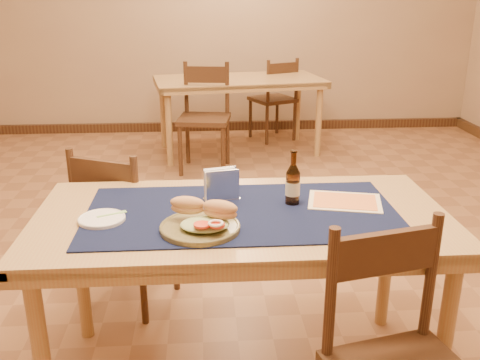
{
  "coord_description": "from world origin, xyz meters",
  "views": [
    {
      "loc": [
        -0.14,
        -2.7,
        1.56
      ],
      "look_at": [
        0.0,
        -0.7,
        0.85
      ],
      "focal_mm": 40.0,
      "sensor_mm": 36.0,
      "label": 1
    }
  ],
  "objects": [
    {
      "name": "chair_back_far",
      "position": [
        0.64,
        3.01,
        0.47
      ],
      "size": [
        0.55,
        0.55,
        0.9
      ],
      "color": "#412B17",
      "rests_on": "ground"
    },
    {
      "name": "napkin_holder",
      "position": [
        -0.07,
        -0.66,
        0.82
      ],
      "size": [
        0.15,
        0.08,
        0.13
      ],
      "color": "silver",
      "rests_on": "placemat"
    },
    {
      "name": "placemat",
      "position": [
        0.0,
        -0.8,
        0.75
      ],
      "size": [
        1.2,
        0.6,
        0.01
      ],
      "primitive_type": "cube",
      "color": "#0E1236",
      "rests_on": "main_table"
    },
    {
      "name": "fork",
      "position": [
        -0.49,
        -0.82,
        0.77
      ],
      "size": [
        0.11,
        0.06,
        0.0
      ],
      "color": "#9FE07B",
      "rests_on": "side_plate"
    },
    {
      "name": "menu_card",
      "position": [
        0.42,
        -0.73,
        0.76
      ],
      "size": [
        0.33,
        0.27,
        0.01
      ],
      "color": "beige",
      "rests_on": "placemat"
    },
    {
      "name": "room",
      "position": [
        0.0,
        0.0,
        1.4
      ],
      "size": [
        6.04,
        7.04,
        2.84
      ],
      "color": "#936440",
      "rests_on": "ground"
    },
    {
      "name": "chair_main_far",
      "position": [
        -0.55,
        -0.21,
        0.45
      ],
      "size": [
        0.53,
        0.53,
        0.87
      ],
      "color": "#412B17",
      "rests_on": "ground"
    },
    {
      "name": "baseboard",
      "position": [
        0.0,
        0.0,
        0.05
      ],
      "size": [
        6.0,
        7.0,
        0.1
      ],
      "color": "#412B17",
      "rests_on": "ground"
    },
    {
      "name": "side_plate",
      "position": [
        -0.53,
        -0.85,
        0.76
      ],
      "size": [
        0.17,
        0.17,
        0.01
      ],
      "color": "white",
      "rests_on": "placemat"
    },
    {
      "name": "main_table",
      "position": [
        0.0,
        -0.8,
        0.67
      ],
      "size": [
        1.6,
        0.8,
        0.75
      ],
      "color": "#A5844D",
      "rests_on": "ground"
    },
    {
      "name": "beer_bottle",
      "position": [
        0.21,
        -0.73,
        0.84
      ],
      "size": [
        0.06,
        0.06,
        0.22
      ],
      "color": "#4B270D",
      "rests_on": "placemat"
    },
    {
      "name": "sandwich_plate",
      "position": [
        -0.15,
        -0.96,
        0.79
      ],
      "size": [
        0.29,
        0.29,
        0.11
      ],
      "color": "brown",
      "rests_on": "placemat"
    },
    {
      "name": "chair_back_near",
      "position": [
        -0.13,
        2.04,
        0.5
      ],
      "size": [
        0.5,
        0.5,
        0.96
      ],
      "color": "#412B17",
      "rests_on": "ground"
    },
    {
      "name": "back_table",
      "position": [
        0.22,
        2.57,
        0.67
      ],
      "size": [
        1.72,
        1.04,
        0.75
      ],
      "color": "#A5844D",
      "rests_on": "ground"
    }
  ]
}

